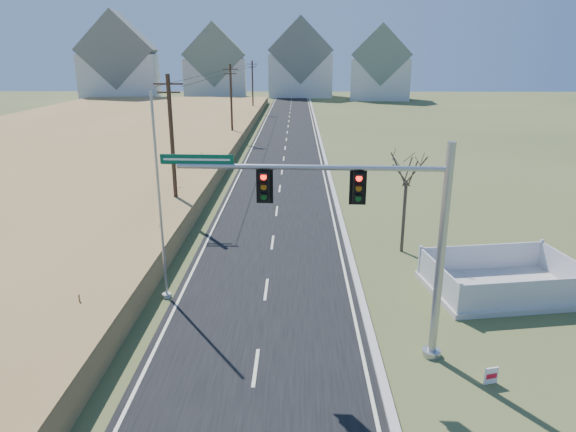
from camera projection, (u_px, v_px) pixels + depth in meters
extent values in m
plane|color=#425127|center=(260.00, 338.00, 19.22)|extent=(260.00, 260.00, 0.00)
cube|color=black|center=(287.00, 135.00, 66.86)|extent=(8.00, 180.00, 0.06)
cube|color=#B2AFA8|center=(319.00, 134.00, 66.76)|extent=(0.30, 180.00, 0.18)
cube|color=#A57C4A|center=(72.00, 142.00, 57.56)|extent=(38.00, 110.00, 1.30)
cylinder|color=#422D1E|center=(173.00, 148.00, 32.26)|extent=(0.26, 0.26, 9.00)
cube|color=#422D1E|center=(168.00, 84.00, 31.08)|extent=(1.80, 0.10, 0.10)
cube|color=#422D1E|center=(169.00, 92.00, 31.23)|extent=(1.40, 0.10, 0.10)
cylinder|color=#422D1E|center=(231.00, 103.00, 60.85)|extent=(0.26, 0.26, 9.00)
cube|color=#422D1E|center=(230.00, 69.00, 59.67)|extent=(1.80, 0.10, 0.10)
cube|color=#422D1E|center=(230.00, 74.00, 59.82)|extent=(1.40, 0.10, 0.10)
cylinder|color=#422D1E|center=(253.00, 87.00, 89.44)|extent=(0.26, 0.26, 9.00)
cube|color=#422D1E|center=(252.00, 64.00, 88.26)|extent=(1.80, 0.10, 0.10)
cube|color=#422D1E|center=(252.00, 67.00, 88.41)|extent=(1.40, 0.10, 0.10)
cube|color=silver|center=(120.00, 78.00, 113.66)|extent=(17.38, 13.12, 10.00)
cube|color=slate|center=(118.00, 50.00, 111.87)|extent=(17.69, 13.38, 16.29)
cube|color=silver|center=(216.00, 78.00, 121.08)|extent=(14.66, 10.95, 9.00)
cube|color=slate|center=(215.00, 55.00, 119.45)|extent=(14.93, 11.17, 14.26)
cube|color=silver|center=(300.00, 76.00, 124.39)|extent=(15.00, 10.00, 10.00)
cube|color=slate|center=(301.00, 50.00, 122.61)|extent=(15.27, 10.20, 15.27)
cube|color=silver|center=(380.00, 79.00, 116.61)|extent=(13.87, 10.31, 9.00)
cube|color=slate|center=(381.00, 55.00, 114.97)|extent=(14.12, 10.51, 13.24)
cylinder|color=#9EA0A5|center=(431.00, 353.00, 18.05)|extent=(0.65, 0.65, 0.22)
cylinder|color=#9EA0A5|center=(441.00, 256.00, 16.94)|extent=(0.28, 0.28, 7.57)
cylinder|color=#9EA0A5|center=(311.00, 167.00, 16.30)|extent=(8.65, 0.53, 0.17)
cube|color=black|center=(358.00, 187.00, 16.40)|extent=(0.35, 0.29, 1.05)
cube|color=black|center=(264.00, 186.00, 16.57)|extent=(0.35, 0.29, 1.05)
cube|color=#044F35|center=(197.00, 159.00, 16.44)|extent=(2.38, 0.14, 0.32)
cube|color=#B7B5AD|center=(502.00, 289.00, 22.89)|extent=(7.03, 5.33, 0.25)
cube|color=#BDBCC2|center=(531.00, 294.00, 20.74)|extent=(6.07, 1.03, 1.23)
cube|color=#BDBCC2|center=(481.00, 257.00, 24.60)|extent=(6.07, 1.03, 1.23)
cube|color=#BDBCC2|center=(438.00, 278.00, 22.27)|extent=(0.72, 4.05, 1.23)
cube|color=#BDBCC2|center=(567.00, 270.00, 23.07)|extent=(0.72, 4.05, 1.23)
cube|color=white|center=(491.00, 376.00, 16.43)|extent=(0.47, 0.17, 0.59)
cube|color=red|center=(492.00, 376.00, 16.40)|extent=(0.37, 0.12, 0.17)
cylinder|color=#B7B5AD|center=(167.00, 295.00, 22.38)|extent=(0.39, 0.39, 0.18)
cylinder|color=#9EA0A5|center=(159.00, 201.00, 21.07)|extent=(0.11, 0.11, 8.78)
cylinder|color=#4C3F33|center=(404.00, 218.00, 27.04)|extent=(0.17, 0.17, 3.77)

